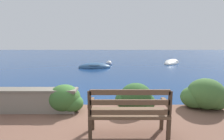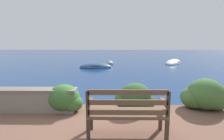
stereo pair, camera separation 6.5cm
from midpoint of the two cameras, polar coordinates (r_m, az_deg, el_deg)
name	(u,v)px [view 1 (the left image)]	position (r m, az deg, el deg)	size (l,w,h in m)	color
ground_plane	(100,112)	(5.01, -4.19, -13.57)	(80.00, 80.00, 0.00)	navy
park_bench	(129,111)	(3.23, 5.15, -13.24)	(1.43, 0.48, 0.93)	#433123
stone_wall	(36,100)	(4.78, -23.86, -8.93)	(2.07, 0.39, 0.58)	gray
hedge_clump_left	(65,100)	(4.58, -15.51, -9.27)	(0.99, 0.71, 0.67)	#38662D
hedge_clump_centre	(136,98)	(4.53, 7.47, -9.10)	(1.01, 0.73, 0.69)	#2D5628
hedge_clump_right	(206,96)	(5.13, 27.97, -7.41)	(1.17, 0.84, 0.79)	#426B33
rowboat_nearest	(95,67)	(13.31, -5.57, 0.97)	(2.55, 1.47, 0.67)	#2D517A
rowboat_mid	(173,63)	(17.06, 19.10, 2.28)	(2.65, 3.48, 0.64)	silver
mooring_buoy	(110,64)	(15.14, -0.85, 2.11)	(0.56, 0.56, 0.51)	white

